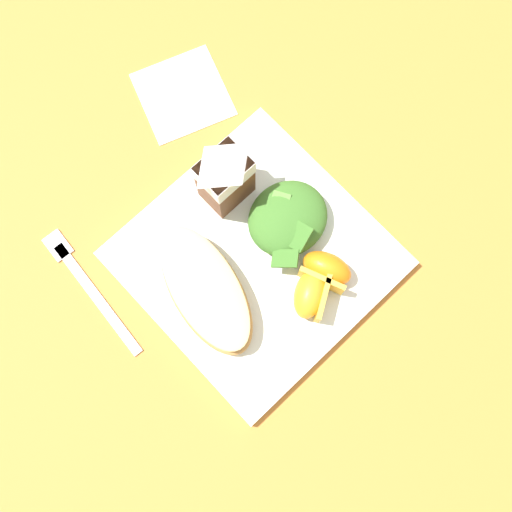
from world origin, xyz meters
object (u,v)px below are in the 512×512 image
object	(u,v)px
white_plate	(256,259)
green_salad_pile	(288,218)
metal_fork	(85,282)
orange_wedge_middle	(326,270)
milk_carton	(225,175)
paper_napkin	(183,94)
cheesy_pizza_bread	(206,289)
orange_wedge_front	(311,294)

from	to	relation	value
white_plate	green_salad_pile	distance (m)	0.06
metal_fork	orange_wedge_middle	bearing A→B (deg)	-41.52
milk_carton	paper_napkin	size ratio (longest dim) A/B	1.00
paper_napkin	milk_carton	bearing A→B (deg)	-110.04
cheesy_pizza_bread	orange_wedge_middle	xyz separation A→B (m)	(0.12, -0.08, 0.00)
metal_fork	orange_wedge_front	bearing A→B (deg)	-47.45
white_plate	orange_wedge_middle	size ratio (longest dim) A/B	4.05
white_plate	orange_wedge_front	world-z (taller)	orange_wedge_front
orange_wedge_middle	orange_wedge_front	bearing A→B (deg)	-165.20
orange_wedge_middle	paper_napkin	world-z (taller)	orange_wedge_middle
white_plate	cheesy_pizza_bread	size ratio (longest dim) A/B	1.53
orange_wedge_front	metal_fork	size ratio (longest dim) A/B	0.37
white_plate	metal_fork	size ratio (longest dim) A/B	1.48
white_plate	paper_napkin	world-z (taller)	white_plate
green_salad_pile	milk_carton	world-z (taller)	milk_carton
orange_wedge_middle	metal_fork	bearing A→B (deg)	138.48
white_plate	paper_napkin	bearing A→B (deg)	69.96
green_salad_pile	orange_wedge_front	xyz separation A→B (m)	(-0.04, -0.08, -0.00)
orange_wedge_front	milk_carton	bearing A→B (deg)	84.07
cheesy_pizza_bread	metal_fork	world-z (taller)	cheesy_pizza_bread
paper_napkin	green_salad_pile	bearing A→B (deg)	-96.61
cheesy_pizza_bread	metal_fork	size ratio (longest dim) A/B	0.97
orange_wedge_middle	cheesy_pizza_bread	bearing A→B (deg)	146.03
green_salad_pile	orange_wedge_front	bearing A→B (deg)	-117.13
green_salad_pile	orange_wedge_middle	distance (m)	0.08
cheesy_pizza_bread	green_salad_pile	distance (m)	0.13
paper_napkin	metal_fork	world-z (taller)	metal_fork
orange_wedge_front	orange_wedge_middle	xyz separation A→B (m)	(0.03, 0.01, 0.00)
milk_carton	paper_napkin	world-z (taller)	milk_carton
milk_carton	orange_wedge_middle	distance (m)	0.16
cheesy_pizza_bread	paper_napkin	size ratio (longest dim) A/B	1.67
white_plate	orange_wedge_middle	world-z (taller)	orange_wedge_middle
green_salad_pile	paper_napkin	bearing A→B (deg)	83.39
cheesy_pizza_bread	milk_carton	distance (m)	0.13
cheesy_pizza_bread	metal_fork	bearing A→B (deg)	131.31
green_salad_pile	metal_fork	size ratio (longest dim) A/B	0.57
white_plate	orange_wedge_middle	bearing A→B (deg)	-56.13
cheesy_pizza_bread	orange_wedge_front	bearing A→B (deg)	-45.94
white_plate	paper_napkin	xyz separation A→B (m)	(0.08, 0.23, -0.01)
orange_wedge_front	green_salad_pile	bearing A→B (deg)	62.87
metal_fork	cheesy_pizza_bread	bearing A→B (deg)	-48.69
white_plate	orange_wedge_front	bearing A→B (deg)	-79.78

